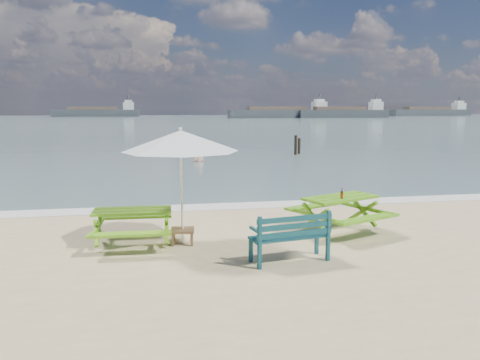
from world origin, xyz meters
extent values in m
plane|color=slate|center=(0.00, 85.00, 0.00)|extent=(300.00, 300.00, 0.00)
cube|color=silver|center=(0.00, 4.60, 0.01)|extent=(22.00, 0.90, 0.01)
cube|color=#5F9E18|center=(-1.96, 1.21, 0.72)|extent=(1.57, 0.78, 0.05)
cube|color=#5F9E18|center=(-1.94, 1.93, 0.43)|extent=(1.55, 0.32, 0.05)
cube|color=#5F9E18|center=(-1.99, 0.49, 0.43)|extent=(1.55, 0.32, 0.05)
cube|color=#5F9E18|center=(-1.96, 1.21, 0.33)|extent=(1.48, 0.92, 0.66)
cube|color=#569616|center=(2.56, 1.44, 0.78)|extent=(1.87, 1.39, 0.05)
cube|color=#569616|center=(2.25, 2.17, 0.47)|extent=(1.68, 0.93, 0.05)
cube|color=#569616|center=(2.87, 0.71, 0.47)|extent=(1.68, 0.93, 0.05)
cube|color=#569616|center=(2.56, 1.44, 0.36)|extent=(1.84, 1.50, 0.72)
cube|color=#0F3B42|center=(0.88, -0.30, 0.46)|extent=(1.51, 0.68, 0.04)
cube|color=#0F3B42|center=(0.92, -0.52, 0.71)|extent=(1.44, 0.29, 0.37)
cube|color=#0F3B42|center=(0.88, -0.30, 0.23)|extent=(1.41, 0.72, 0.46)
cube|color=brown|center=(-0.97, 1.15, 0.28)|extent=(0.51, 0.51, 0.05)
cube|color=brown|center=(-0.97, 1.15, 0.13)|extent=(0.45, 0.45, 0.26)
cylinder|color=silver|center=(-0.97, 1.15, 1.13)|extent=(0.05, 0.05, 2.26)
cone|color=silver|center=(-0.97, 1.15, 2.11)|extent=(2.56, 2.56, 0.42)
cylinder|color=#904115|center=(2.49, 1.22, 0.88)|extent=(0.06, 0.06, 0.14)
cylinder|color=#904115|center=(2.49, 1.22, 1.02)|extent=(0.02, 0.02, 0.07)
cylinder|color=#AA2113|center=(2.49, 1.22, 0.88)|extent=(0.06, 0.06, 0.06)
imported|color=tan|center=(0.68, 15.63, -0.24)|extent=(0.73, 0.56, 1.77)
cylinder|color=black|center=(6.65, 18.33, 0.48)|extent=(0.19, 0.19, 1.35)
cylinder|color=black|center=(7.05, 18.93, 0.37)|extent=(0.17, 0.17, 1.14)
cube|color=#373D42|center=(48.15, 111.83, 1.00)|extent=(24.80, 4.19, 2.20)
cube|color=silver|center=(57.57, 111.90, 3.20)|extent=(3.00, 3.02, 2.20)
cube|color=#373D42|center=(89.51, 136.50, 1.00)|extent=(30.63, 8.19, 2.20)
cube|color=silver|center=(100.94, 138.11, 3.20)|extent=(4.03, 3.48, 2.20)
cube|color=#373D42|center=(-19.09, 138.72, 1.00)|extent=(25.23, 4.19, 2.20)
cube|color=silver|center=(-9.51, 138.65, 3.20)|extent=(3.05, 3.02, 2.20)
cube|color=#373D42|center=(31.25, 112.75, 1.00)|extent=(28.45, 5.71, 2.20)
cube|color=silver|center=(41.97, 113.41, 3.20)|extent=(3.57, 3.20, 2.20)
camera|label=1|loc=(-1.45, -8.23, 2.77)|focal=35.00mm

